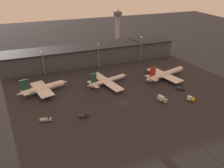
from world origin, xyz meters
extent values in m
plane|color=#26262B|center=(0.00, 0.00, 0.00)|extent=(600.00, 600.00, 0.00)
cube|color=#3D424C|center=(0.00, 77.98, 7.74)|extent=(160.49, 22.40, 15.49)
cube|color=black|center=(0.00, 77.98, 16.09)|extent=(160.49, 24.40, 1.20)
cylinder|color=white|center=(-48.52, 32.28, 4.05)|extent=(29.13, 11.57, 4.26)
cylinder|color=#ADB2B7|center=(-48.52, 32.28, 3.30)|extent=(27.56, 10.58, 3.62)
cone|color=white|center=(-33.27, 36.33, 4.05)|extent=(5.98, 5.23, 4.05)
cone|color=white|center=(-63.98, 28.17, 4.37)|extent=(7.11, 5.14, 3.62)
cube|color=#1E4738|center=(-60.30, 29.15, 10.01)|extent=(5.87, 1.92, 7.66)
cube|color=white|center=(-60.86, 29.00, 4.69)|extent=(6.60, 10.42, 0.24)
cube|color=white|center=(-49.93, 31.90, 3.52)|extent=(15.95, 28.31, 0.36)
cylinder|color=gray|center=(-51.01, 39.38, 2.09)|extent=(5.13, 3.47, 2.34)
cylinder|color=gray|center=(-47.16, 24.87, 2.09)|extent=(5.13, 3.47, 2.34)
cylinder|color=black|center=(-38.71, 34.88, 0.96)|extent=(0.50, 0.50, 1.92)
cylinder|color=black|center=(-50.36, 33.55, 0.96)|extent=(0.50, 0.50, 1.92)
cylinder|color=black|center=(-49.49, 30.26, 0.96)|extent=(0.50, 0.50, 1.92)
cylinder|color=white|center=(-0.54, 29.38, 3.19)|extent=(30.02, 10.99, 3.36)
cylinder|color=#ADB2B7|center=(-0.54, 29.38, 2.61)|extent=(28.43, 10.12, 2.86)
cone|color=white|center=(15.01, 33.51, 3.19)|extent=(4.72, 4.12, 3.19)
cone|color=white|center=(-16.25, 25.21, 3.45)|extent=(5.61, 4.06, 2.86)
cube|color=#1E4738|center=(-12.79, 26.13, 8.59)|extent=(4.65, 1.59, 7.43)
cube|color=white|center=(-13.37, 25.98, 3.70)|extent=(6.67, 13.73, 0.24)
cube|color=white|center=(-2.00, 29.00, 2.77)|extent=(16.64, 37.63, 0.36)
cylinder|color=gray|center=(-3.78, 39.23, 1.60)|extent=(4.05, 2.74, 1.85)
cylinder|color=gray|center=(1.53, 19.22, 1.60)|extent=(4.05, 2.74, 1.85)
cylinder|color=black|center=(9.66, 32.09, 0.76)|extent=(0.50, 0.50, 1.51)
cylinder|color=black|center=(-2.34, 30.30, 0.76)|extent=(0.50, 0.50, 1.51)
cylinder|color=black|center=(-1.65, 27.70, 0.76)|extent=(0.50, 0.50, 1.51)
cylinder|color=silver|center=(47.59, 23.34, 3.94)|extent=(36.55, 13.43, 4.14)
cylinder|color=silver|center=(47.59, 23.34, 3.21)|extent=(34.61, 12.36, 3.52)
cone|color=silver|center=(66.53, 28.37, 3.94)|extent=(5.82, 5.08, 3.94)
cone|color=silver|center=(28.45, 18.25, 4.25)|extent=(6.91, 5.00, 3.52)
cube|color=red|center=(32.69, 19.38, 9.63)|extent=(5.71, 1.88, 7.24)
cube|color=silver|center=(31.98, 19.19, 4.56)|extent=(7.03, 12.44, 0.24)
cube|color=silver|center=(45.82, 22.86, 3.42)|extent=(17.21, 33.95, 0.36)
cylinder|color=gray|center=(44.53, 32.00, 2.03)|extent=(4.99, 3.37, 2.28)
cylinder|color=gray|center=(49.23, 14.30, 2.03)|extent=(4.99, 3.37, 2.28)
cylinder|color=black|center=(60.01, 26.63, 0.93)|extent=(0.50, 0.50, 1.86)
cylinder|color=black|center=(45.39, 24.47, 0.93)|extent=(0.50, 0.50, 1.86)
cylinder|color=black|center=(46.24, 21.26, 0.93)|extent=(0.50, 0.50, 1.86)
cube|color=#9EA3A8|center=(26.23, -9.98, 1.87)|extent=(2.90, 2.74, 2.29)
cube|color=silver|center=(24.95, -6.51, 2.25)|extent=(3.66, 4.79, 3.05)
cylinder|color=black|center=(26.98, -9.48, 0.45)|extent=(0.86, 1.05, 0.90)
cylinder|color=black|center=(25.34, -10.09, 0.45)|extent=(0.86, 1.05, 0.90)
cylinder|color=black|center=(25.46, -5.37, 0.45)|extent=(0.86, 1.05, 0.90)
cylinder|color=black|center=(23.82, -5.98, 0.45)|extent=(0.86, 1.05, 0.90)
cube|color=#282D38|center=(-28.82, -6.88, 1.29)|extent=(6.41, 3.10, 1.15)
cube|color=black|center=(-27.28, -7.02, 2.27)|extent=(0.86, 1.84, 0.80)
cylinder|color=black|center=(-26.76, -6.11, 0.45)|extent=(0.95, 0.72, 0.90)
cylinder|color=black|center=(-26.93, -8.01, 0.45)|extent=(0.95, 0.72, 0.90)
cylinder|color=black|center=(-30.71, -5.75, 0.45)|extent=(0.95, 0.72, 0.90)
cylinder|color=black|center=(-30.89, -7.65, 0.45)|extent=(0.95, 0.72, 0.90)
cube|color=#9EA3A8|center=(-50.50, -3.44, 1.38)|extent=(6.94, 3.30, 1.32)
cube|color=black|center=(-48.87, -3.78, 2.44)|extent=(0.97, 1.52, 0.80)
cylinder|color=black|center=(-48.26, -3.13, 0.45)|extent=(0.98, 0.67, 0.90)
cylinder|color=black|center=(-48.56, -4.61, 0.45)|extent=(0.98, 0.67, 0.90)
cylinder|color=black|center=(-52.45, -2.28, 0.45)|extent=(0.98, 0.67, 0.90)
cylinder|color=black|center=(-52.75, -3.76, 0.45)|extent=(0.98, 0.67, 0.90)
cube|color=#282D38|center=(47.28, 1.88, 1.32)|extent=(6.34, 6.20, 1.19)
cube|color=black|center=(48.44, 0.79, 2.31)|extent=(1.72, 1.76, 0.80)
cylinder|color=black|center=(49.41, 1.17, 0.45)|extent=(1.09, 1.08, 0.90)
cylinder|color=black|center=(48.11, -0.20, 0.45)|extent=(1.09, 1.08, 0.90)
cylinder|color=black|center=(46.46, 3.97, 0.45)|extent=(1.09, 1.08, 0.90)
cylinder|color=black|center=(45.16, 2.59, 0.45)|extent=(1.09, 1.08, 0.90)
cube|color=gold|center=(45.12, -14.83, 1.63)|extent=(2.73, 2.59, 1.82)
cube|color=silver|center=(43.51, -12.83, 1.94)|extent=(3.69, 3.78, 2.43)
cylinder|color=black|center=(45.72, -14.17, 0.45)|extent=(1.02, 1.07, 0.90)
cylinder|color=black|center=(44.35, -15.27, 0.45)|extent=(1.02, 1.07, 0.90)
cylinder|color=black|center=(43.80, -11.79, 0.45)|extent=(1.02, 1.07, 0.90)
cylinder|color=black|center=(42.43, -12.90, 0.45)|extent=(1.02, 1.07, 0.90)
cylinder|color=slate|center=(-45.27, 64.29, 9.70)|extent=(0.70, 0.70, 19.40)
sphere|color=beige|center=(-45.27, 64.29, 20.00)|extent=(1.80, 1.80, 1.80)
cylinder|color=slate|center=(2.64, 64.29, 10.39)|extent=(0.70, 0.70, 20.78)
sphere|color=beige|center=(2.64, 64.29, 21.38)|extent=(1.80, 1.80, 1.80)
cylinder|color=slate|center=(44.90, 64.29, 11.71)|extent=(0.70, 0.70, 23.41)
sphere|color=beige|center=(44.90, 64.29, 24.01)|extent=(1.80, 1.80, 1.80)
cylinder|color=#99999E|center=(39.37, 111.63, 18.09)|extent=(4.40, 4.40, 36.18)
cylinder|color=#4C515B|center=(39.37, 111.63, 38.18)|extent=(9.00, 9.00, 4.00)
sphere|color=silver|center=(39.37, 111.63, 41.38)|extent=(3.20, 3.20, 3.20)
camera|label=1|loc=(-49.66, -114.31, 78.31)|focal=35.00mm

